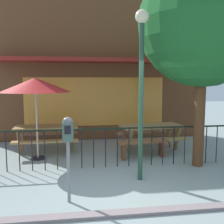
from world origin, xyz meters
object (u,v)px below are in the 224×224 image
Objects in this scene: picnic_table_right at (151,130)px; patio_umbrella at (36,85)px; patio_bench at (143,145)px; picnic_table_left at (47,131)px; street_lamp at (141,69)px; parking_meter_near at (68,137)px; street_tree at (203,22)px.

picnic_table_right is 0.89× the size of patio_umbrella.
picnic_table_left is at bearing 159.88° from patio_bench.
parking_meter_near is at bearing -150.07° from street_lamp.
patio_umbrella is at bearing 108.24° from parking_meter_near.
picnic_table_right is 0.55× the size of street_lamp.
patio_umbrella is 1.45× the size of parking_meter_near.
parking_meter_near is (0.71, -3.37, 0.54)m from picnic_table_left.
street_tree is at bearing 23.36° from street_lamp.
picnic_table_right is 3.32m from street_tree.
street_tree is at bearing -64.36° from picnic_table_right.
picnic_table_right is at bearing -4.56° from picnic_table_left.
patio_umbrella is at bearing -172.14° from picnic_table_right.
street_tree is (0.75, -1.56, 2.83)m from picnic_table_right.
patio_bench is (-0.43, -0.72, -0.26)m from picnic_table_right.
street_lamp is (1.48, 0.85, 1.17)m from parking_meter_near.
picnic_table_left is at bearing 175.44° from picnic_table_right.
patio_umbrella is 3.00m from street_lamp.
patio_umbrella is (-3.25, -0.45, 1.36)m from picnic_table_right.
street_tree reaches higher than picnic_table_left.
parking_meter_near is (-1.94, -2.40, 0.80)m from patio_bench.
patio_umbrella is 3.26m from patio_bench.
picnic_table_left is 5.09m from street_tree.
street_lamp is at bearing -37.72° from patio_umbrella.
street_lamp reaches higher than patio_bench.
street_tree is 2.11m from street_lamp.
street_tree is (3.83, -1.81, 2.83)m from picnic_table_left.
parking_meter_near is 2.07m from street_lamp.
patio_bench is 0.29× the size of street_tree.
picnic_table_right is at bearing 52.79° from parking_meter_near.
street_lamp is (2.36, -1.82, 0.35)m from patio_umbrella.
picnic_table_right is at bearing 115.64° from street_tree.
street_tree is (4.00, -1.11, 1.47)m from patio_umbrella.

